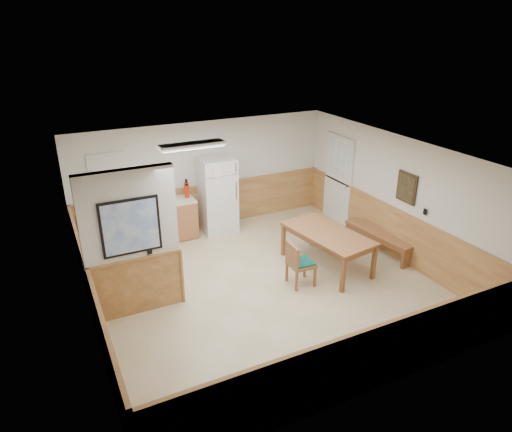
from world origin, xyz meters
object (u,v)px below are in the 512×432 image
refrigerator (218,195)px  dining_chair (297,261)px  dining_table (327,237)px  dining_bench (379,237)px  fire_extinguisher (187,190)px  soap_bottle (111,204)px

refrigerator → dining_chair: size_ratio=2.05×
dining_table → dining_bench: (1.35, 0.04, -0.31)m
dining_table → dining_bench: bearing=-7.0°
fire_extinguisher → soap_bottle: size_ratio=1.73×
refrigerator → dining_table: refrigerator is taller
refrigerator → soap_bottle: 2.34m
dining_chair → fire_extinguisher: 3.23m
dining_table → dining_chair: dining_chair is taller
dining_chair → refrigerator: bearing=100.3°
dining_chair → soap_bottle: size_ratio=3.45×
refrigerator → soap_bottle: (-2.33, 0.08, 0.15)m
dining_chair → fire_extinguisher: fire_extinguisher is taller
dining_bench → fire_extinguisher: 4.28m
dining_bench → soap_bottle: soap_bottle is taller
dining_table → refrigerator: bearing=107.6°
dining_bench → soap_bottle: bearing=145.2°
dining_bench → dining_chair: dining_chair is taller
refrigerator → soap_bottle: size_ratio=7.05×
soap_bottle → dining_chair: bearing=-47.5°
dining_table → fire_extinguisher: fire_extinguisher is taller
dining_table → dining_bench: 1.39m
dining_bench → fire_extinguisher: (-3.32, 2.59, 0.74)m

